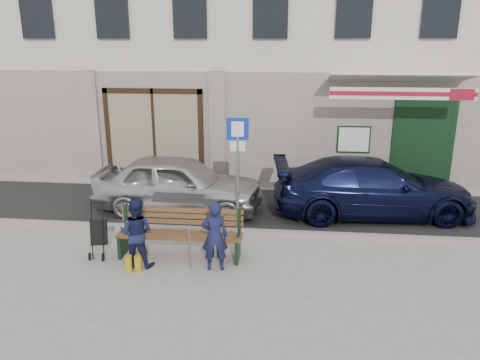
# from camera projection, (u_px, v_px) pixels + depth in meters

# --- Properties ---
(ground) EXTENTS (80.00, 80.00, 0.00)m
(ground) POSITION_uv_depth(u_px,v_px,m) (254.00, 268.00, 8.58)
(ground) COLOR #9E9991
(ground) RESTS_ON ground
(asphalt_lane) EXTENTS (60.00, 3.20, 0.01)m
(asphalt_lane) POSITION_uv_depth(u_px,v_px,m) (264.00, 209.00, 11.53)
(asphalt_lane) COLOR #282828
(asphalt_lane) RESTS_ON ground
(curb) EXTENTS (60.00, 0.18, 0.12)m
(curb) POSITION_uv_depth(u_px,v_px,m) (260.00, 233.00, 10.00)
(curb) COLOR #9E9384
(curb) RESTS_ON ground
(building) EXTENTS (20.00, 8.27, 10.00)m
(building) POSITION_uv_depth(u_px,v_px,m) (276.00, 9.00, 15.20)
(building) COLOR beige
(building) RESTS_ON ground
(car_silver) EXTENTS (4.13, 1.81, 1.38)m
(car_silver) POSITION_uv_depth(u_px,v_px,m) (179.00, 184.00, 11.27)
(car_silver) COLOR silver
(car_silver) RESTS_ON ground
(car_navy) EXTENTS (4.82, 2.30, 1.36)m
(car_navy) POSITION_uv_depth(u_px,v_px,m) (373.00, 188.00, 11.02)
(car_navy) COLOR black
(car_navy) RESTS_ON ground
(parking_sign) EXTENTS (0.46, 0.09, 2.48)m
(parking_sign) POSITION_uv_depth(u_px,v_px,m) (238.00, 157.00, 9.83)
(parking_sign) COLOR gray
(parking_sign) RESTS_ON ground
(bench) EXTENTS (2.40, 1.17, 0.98)m
(bench) POSITION_uv_depth(u_px,v_px,m) (177.00, 235.00, 8.92)
(bench) COLOR brown
(bench) RESTS_ON ground
(man) EXTENTS (0.52, 0.38, 1.31)m
(man) POSITION_uv_depth(u_px,v_px,m) (215.00, 236.00, 8.36)
(man) COLOR #161A3D
(man) RESTS_ON ground
(woman) EXTENTS (0.66, 0.53, 1.30)m
(woman) POSITION_uv_depth(u_px,v_px,m) (136.00, 233.00, 8.52)
(woman) COLOR #161C3D
(woman) RESTS_ON ground
(stroller) EXTENTS (0.36, 0.47, 1.05)m
(stroller) POSITION_uv_depth(u_px,v_px,m) (99.00, 233.00, 8.95)
(stroller) COLOR black
(stroller) RESTS_ON ground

